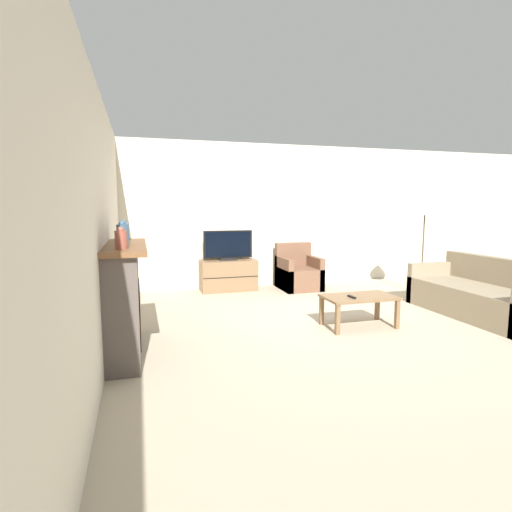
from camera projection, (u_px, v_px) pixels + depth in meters
The scene contains 14 objects.
ground_plane at pixel (338, 323), 5.28m from camera, with size 24.00×24.00×0.00m, color tan.
wall_back at pixel (273, 216), 7.70m from camera, with size 12.00×0.06×2.70m.
wall_left at pixel (103, 223), 4.32m from camera, with size 0.06×12.00×2.70m.
fireplace at pixel (124, 298), 4.15m from camera, with size 0.43×1.52×1.14m.
mantel_vase_left at pixel (121, 239), 3.64m from camera, with size 0.11×0.11×0.21m.
mantel_vase_centre_left at pixel (122, 234), 3.97m from camera, with size 0.11×0.11×0.25m.
mantel_vase_right at pixel (124, 231), 4.51m from camera, with size 0.11×0.11×0.24m.
tv_stand at pixel (228, 275), 7.28m from camera, with size 1.01×0.47×0.56m.
tv at pixel (228, 246), 7.21m from camera, with size 0.89×0.18×0.54m.
armchair at pixel (298, 274), 7.44m from camera, with size 0.70×0.76×0.84m.
coffee_table at pixel (359, 300), 5.08m from camera, with size 0.91×0.51×0.40m.
remote at pixel (352, 297), 4.97m from camera, with size 0.04×0.15×0.02m.
couch at pixel (481, 297), 5.59m from camera, with size 0.90×1.96×0.81m.
floor_lamp at pixel (425, 213), 6.79m from camera, with size 0.37×0.37×1.61m.
Camera 1 is at (-2.49, -4.62, 1.54)m, focal length 28.00 mm.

